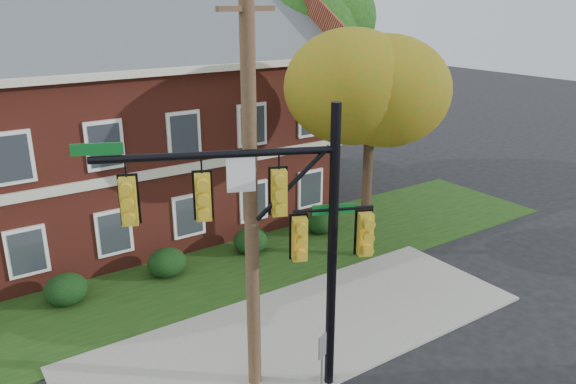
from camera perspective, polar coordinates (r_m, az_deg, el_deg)
ground at (r=16.77m, az=3.81°, el=-15.45°), size 120.00×120.00×0.00m
sidewalk at (r=17.41m, az=1.73°, el=-13.83°), size 14.00×5.00×0.08m
grass_strip at (r=21.13m, az=-6.32°, el=-7.72°), size 30.00×6.00×0.04m
apartment_building at (r=24.13m, az=-17.78°, el=7.36°), size 18.80×8.80×9.74m
hedge_left at (r=19.91m, az=-21.63°, el=-9.18°), size 1.40×1.26×1.05m
hedge_center at (r=20.75m, az=-12.20°, el=-7.02°), size 1.40×1.26×1.05m
hedge_right at (r=22.12m, az=-3.79°, el=-4.92°), size 1.40×1.26×1.05m
hedge_far_right at (r=23.93m, az=3.44°, el=-3.02°), size 1.40×1.26×1.05m
tree_near_right at (r=20.39m, az=9.24°, el=10.84°), size 4.50×4.25×8.58m
tree_right_rear at (r=29.71m, az=3.14°, el=16.33°), size 6.30×5.95×10.62m
tree_far_rear at (r=31.64m, az=-20.50°, el=16.69°), size 6.84×6.46×11.52m
traffic_signal at (r=12.80m, az=-1.15°, el=-3.48°), size 6.10×2.87×7.37m
utility_pole at (r=12.98m, az=-3.79°, el=-0.69°), size 1.56×0.44×10.07m
sign_post at (r=13.80m, az=3.48°, el=-16.67°), size 0.30×0.15×2.11m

